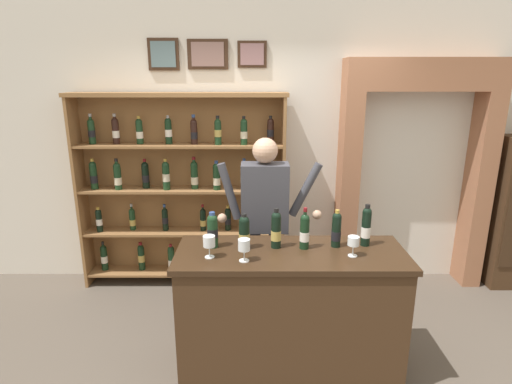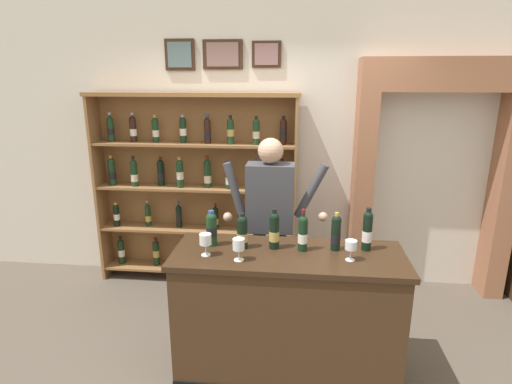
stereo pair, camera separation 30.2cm
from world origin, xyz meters
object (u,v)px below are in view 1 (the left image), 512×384
at_px(tasting_bottle_bianco, 276,229).
at_px(wine_glass_right, 209,242).
at_px(tasting_bottle_chianti, 305,231).
at_px(tasting_bottle_grappa, 244,232).
at_px(wine_glass_spare, 354,242).
at_px(tasting_counter, 290,312).
at_px(shopkeeper, 265,213).
at_px(tasting_bottle_super_tuscan, 366,226).
at_px(wine_shelf, 183,186).
at_px(tasting_bottle_prosecco, 213,230).
at_px(wine_glass_left, 244,246).
at_px(tasting_bottle_brunello, 337,230).

height_order(tasting_bottle_bianco, wine_glass_right, tasting_bottle_bianco).
distance_m(tasting_bottle_chianti, wine_glass_right, 0.69).
relative_size(tasting_bottle_grappa, wine_glass_spare, 1.83).
xyz_separation_m(tasting_bottle_grappa, tasting_bottle_chianti, (0.43, 0.00, 0.01)).
bearing_deg(tasting_bottle_chianti, tasting_counter, -147.55).
distance_m(shopkeeper, tasting_bottle_bianco, 0.56).
bearing_deg(tasting_bottle_grappa, wine_glass_spare, -10.10).
bearing_deg(tasting_bottle_super_tuscan, wine_glass_spare, -124.97).
bearing_deg(tasting_bottle_chianti, shopkeeper, 115.44).
bearing_deg(tasting_counter, wine_glass_right, -170.64).
distance_m(shopkeeper, wine_glass_right, 0.83).
xyz_separation_m(wine_shelf, tasting_bottle_prosecco, (0.45, -1.34, 0.03)).
bearing_deg(wine_glass_left, wine_shelf, 113.42).
xyz_separation_m(tasting_bottle_prosecco, tasting_bottle_bianco, (0.46, -0.01, 0.01)).
height_order(tasting_bottle_prosecco, wine_glass_spare, tasting_bottle_prosecco).
height_order(tasting_counter, tasting_bottle_chianti, tasting_bottle_chianti).
bearing_deg(wine_glass_left, tasting_bottle_prosecco, 134.25).
relative_size(tasting_bottle_brunello, wine_glass_left, 1.79).
height_order(tasting_counter, tasting_bottle_prosecco, tasting_bottle_prosecco).
xyz_separation_m(tasting_bottle_grappa, tasting_bottle_brunello, (0.67, 0.03, 0.01)).
height_order(tasting_bottle_prosecco, tasting_bottle_super_tuscan, tasting_bottle_super_tuscan).
height_order(shopkeeper, tasting_bottle_prosecco, shopkeeper).
bearing_deg(wine_glass_spare, shopkeeper, 129.98).
bearing_deg(tasting_bottle_bianco, wine_glass_right, -159.52).
bearing_deg(tasting_counter, tasting_bottle_super_tuscan, 12.08).
distance_m(wine_shelf, wine_glass_spare, 2.08).
xyz_separation_m(tasting_bottle_chianti, tasting_bottle_brunello, (0.23, 0.03, -0.00)).
bearing_deg(wine_shelf, tasting_bottle_bianco, -56.04).
bearing_deg(tasting_bottle_chianti, wine_glass_right, -166.82).
distance_m(tasting_bottle_super_tuscan, wine_glass_spare, 0.24).
distance_m(tasting_bottle_bianco, tasting_bottle_brunello, 0.44).
bearing_deg(shopkeeper, wine_shelf, 136.61).
bearing_deg(tasting_bottle_brunello, tasting_bottle_chianti, -171.86).
bearing_deg(tasting_bottle_grappa, tasting_bottle_super_tuscan, 3.64).
bearing_deg(tasting_bottle_brunello, wine_shelf, 135.28).
distance_m(tasting_bottle_grappa, tasting_bottle_super_tuscan, 0.89).
bearing_deg(wine_glass_right, tasting_bottle_super_tuscan, 10.70).
xyz_separation_m(wine_glass_spare, wine_glass_right, (-0.99, -0.02, 0.01)).
xyz_separation_m(tasting_bottle_prosecco, tasting_bottle_grappa, (0.23, -0.03, -0.01)).
bearing_deg(tasting_bottle_prosecco, wine_shelf, 108.57).
bearing_deg(shopkeeper, tasting_counter, -74.69).
height_order(tasting_bottle_prosecco, wine_glass_right, tasting_bottle_prosecco).
height_order(wine_shelf, tasting_bottle_super_tuscan, wine_shelf).
xyz_separation_m(shopkeeper, wine_glass_right, (-0.40, -0.73, 0.04)).
bearing_deg(wine_shelf, tasting_bottle_brunello, -44.72).
relative_size(tasting_bottle_brunello, wine_glass_spare, 1.95).
bearing_deg(tasting_bottle_brunello, tasting_bottle_bianco, -177.85).
relative_size(tasting_bottle_brunello, tasting_bottle_super_tuscan, 0.89).
bearing_deg(tasting_bottle_grappa, tasting_bottle_bianco, 4.41).
distance_m(tasting_bottle_bianco, wine_glass_left, 0.32).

